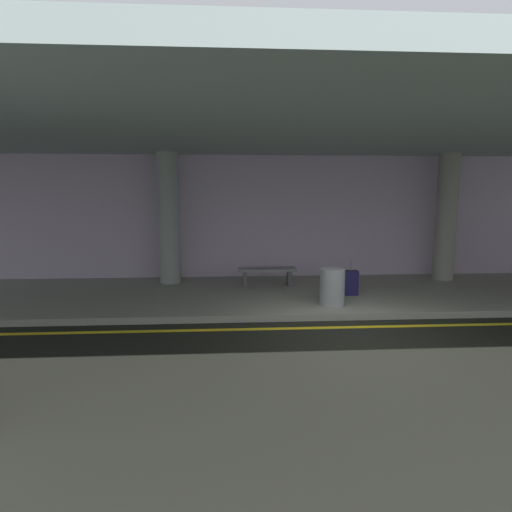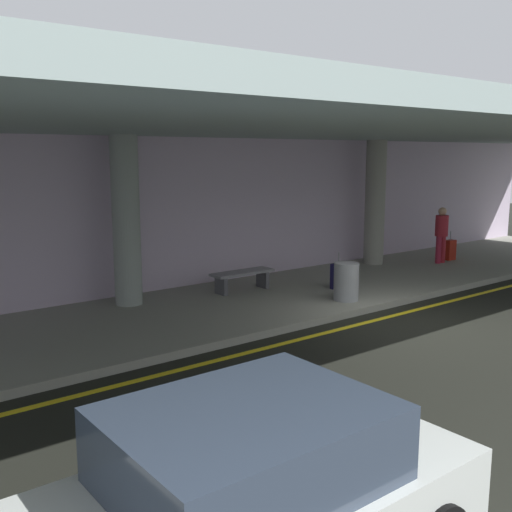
{
  "view_description": "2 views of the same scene",
  "coord_description": "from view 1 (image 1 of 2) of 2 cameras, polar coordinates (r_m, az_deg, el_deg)",
  "views": [
    {
      "loc": [
        -2.31,
        -7.48,
        2.68
      ],
      "look_at": [
        -1.73,
        1.74,
        1.3
      ],
      "focal_mm": 29.47,
      "sensor_mm": 36.0,
      "label": 1
    },
    {
      "loc": [
        -9.63,
        -7.35,
        3.4
      ],
      "look_at": [
        -1.93,
        2.54,
        1.25
      ],
      "focal_mm": 41.9,
      "sensor_mm": 36.0,
      "label": 2
    }
  ],
  "objects": [
    {
      "name": "ground_plane",
      "position": [
        8.27,
        13.04,
        -10.61
      ],
      "size": [
        60.0,
        60.0,
        0.0
      ],
      "primitive_type": "plane",
      "color": "black"
    },
    {
      "name": "sidewalk",
      "position": [
        11.13,
        8.5,
        -5.11
      ],
      "size": [
        26.0,
        4.2,
        0.15
      ],
      "primitive_type": "cube",
      "color": "gray",
      "rests_on": "ground"
    },
    {
      "name": "lane_stripe_yellow",
      "position": [
        8.77,
        12.01,
        -9.44
      ],
      "size": [
        26.0,
        0.14,
        0.01
      ],
      "primitive_type": "cube",
      "color": "yellow",
      "rests_on": "ground"
    },
    {
      "name": "support_column_far_left",
      "position": [
        12.03,
        -11.73,
        4.98
      ],
      "size": [
        0.59,
        0.59,
        3.65
      ],
      "primitive_type": "cylinder",
      "color": "gray",
      "rests_on": "sidewalk"
    },
    {
      "name": "support_column_left_mid",
      "position": [
        13.48,
        24.41,
        4.76
      ],
      "size": [
        0.59,
        0.59,
        3.65
      ],
      "primitive_type": "cylinder",
      "color": "gray",
      "rests_on": "sidewalk"
    },
    {
      "name": "ceiling_overhang",
      "position": [
        10.41,
        9.58,
        15.41
      ],
      "size": [
        28.0,
        13.2,
        0.3
      ],
      "primitive_type": "cube",
      "color": "#8B9D9A",
      "rests_on": "support_column_far_left"
    },
    {
      "name": "terminal_back_wall",
      "position": [
        13.05,
        6.61,
        5.04
      ],
      "size": [
        26.0,
        0.3,
        3.8
      ],
      "primitive_type": "cube",
      "color": "#BAA8BF",
      "rests_on": "ground"
    },
    {
      "name": "suitcase_upright_secondary",
      "position": [
        10.78,
        12.69,
        -3.56
      ],
      "size": [
        0.36,
        0.22,
        0.9
      ],
      "rotation": [
        0.0,
        0.0,
        0.27
      ],
      "color": "#191746",
      "rests_on": "sidewalk"
    },
    {
      "name": "bench_metal",
      "position": [
        11.62,
        1.51,
        -2.29
      ],
      "size": [
        1.6,
        0.5,
        0.48
      ],
      "color": "slate",
      "rests_on": "sidewalk"
    },
    {
      "name": "trash_bin_steel",
      "position": [
        9.72,
        10.3,
        -4.13
      ],
      "size": [
        0.56,
        0.56,
        0.85
      ],
      "primitive_type": "cylinder",
      "color": "gray",
      "rests_on": "sidewalk"
    }
  ]
}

